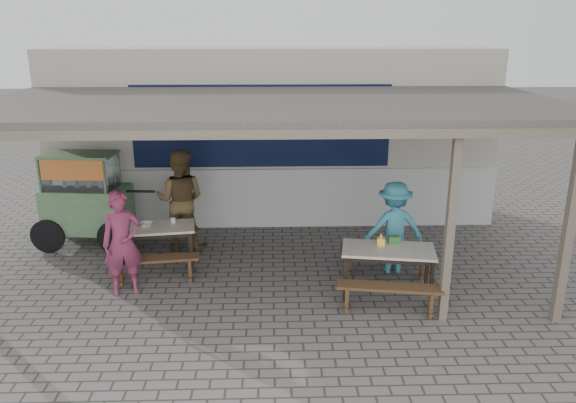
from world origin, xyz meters
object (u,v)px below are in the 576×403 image
at_px(patron_wall_side, 180,200).
at_px(table_right, 388,254).
at_px(patron_right_table, 394,227).
at_px(bench_right_street, 389,293).
at_px(bench_right_wall, 386,258).
at_px(donation_box, 394,240).
at_px(bench_left_wall, 159,237).
at_px(vendor_cart, 85,196).
at_px(condiment_bowl, 147,224).
at_px(condiment_jar, 173,220).
at_px(tissue_box, 381,241).
at_px(table_left, 156,231).
at_px(patron_street_side, 123,243).
at_px(bench_left_street, 155,265).

bearing_deg(patron_wall_side, table_right, 155.66).
height_order(table_right, patron_right_table, patron_right_table).
bearing_deg(bench_right_street, table_right, 90.00).
xyz_separation_m(bench_right_wall, donation_box, (0.02, -0.41, 0.47)).
bearing_deg(table_right, patron_wall_side, 158.36).
bearing_deg(bench_left_wall, vendor_cart, 152.00).
bearing_deg(condiment_bowl, condiment_jar, 19.68).
bearing_deg(patron_right_table, tissue_box, 57.94).
bearing_deg(tissue_box, table_right, -60.41).
bearing_deg(bench_right_wall, bench_left_wall, 173.86).
bearing_deg(table_left, bench_right_street, -33.32).
distance_m(vendor_cart, patron_right_table, 5.55).
xyz_separation_m(table_right, condiment_bowl, (-3.80, 1.13, 0.11)).
bearing_deg(patron_street_side, bench_right_street, -29.46).
relative_size(table_left, tissue_box, 11.72).
relative_size(bench_right_street, bench_right_wall, 1.00).
relative_size(patron_right_table, condiment_bowl, 7.29).
distance_m(bench_right_wall, vendor_cart, 5.49).
height_order(table_right, condiment_jar, condiment_jar).
bearing_deg(condiment_jar, table_left, -142.01).
distance_m(bench_left_wall, tissue_box, 3.97).
bearing_deg(bench_left_street, bench_right_street, -25.32).
bearing_deg(bench_left_wall, bench_right_street, -40.08).
height_order(bench_left_street, donation_box, donation_box).
bearing_deg(table_right, vendor_cart, 166.01).
bearing_deg(donation_box, tissue_box, -163.97).
height_order(condiment_jar, condiment_bowl, condiment_jar).
distance_m(table_right, vendor_cart, 5.58).
xyz_separation_m(bench_left_street, bench_left_wall, (-0.16, 1.20, 0.00)).
distance_m(bench_left_street, table_right, 3.61).
bearing_deg(condiment_jar, bench_right_street, -30.05).
distance_m(bench_left_street, patron_right_table, 3.87).
height_order(bench_left_street, tissue_box, tissue_box).
bearing_deg(bench_left_street, patron_right_table, -1.83).
xyz_separation_m(table_left, patron_street_side, (-0.32, -0.87, 0.14)).
xyz_separation_m(bench_left_wall, vendor_cart, (-1.40, 0.52, 0.61)).
relative_size(table_right, condiment_bowl, 6.90).
distance_m(bench_left_wall, table_right, 4.10).
relative_size(bench_left_street, vendor_cart, 0.62).
distance_m(patron_right_table, condiment_bowl, 4.07).
height_order(bench_left_street, patron_street_side, patron_street_side).
bearing_deg(table_left, patron_right_table, -10.72).
height_order(bench_left_wall, tissue_box, tissue_box).
bearing_deg(table_right, condiment_bowl, 172.65).
xyz_separation_m(bench_right_street, vendor_cart, (-5.02, 2.81, 0.61)).
distance_m(bench_left_wall, patron_wall_side, 0.77).
bearing_deg(tissue_box, table_left, 165.52).
relative_size(patron_right_table, tissue_box, 13.46).
height_order(patron_street_side, patron_right_table, patron_street_side).
bearing_deg(patron_wall_side, bench_right_street, 147.58).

